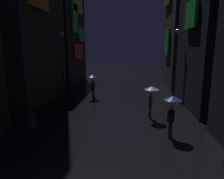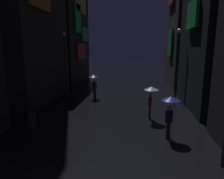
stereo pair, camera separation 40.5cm
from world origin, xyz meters
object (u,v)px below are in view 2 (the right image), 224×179
Objects in this scene: pedestrian_near_crossing_clear at (151,94)px; bicycle_parked_at_storefront at (2,135)px; pedestrian_foreground_right_blue at (94,80)px; trash_bin at (32,118)px; streetlamp_right_far at (178,57)px; streetlamp_left_far at (65,57)px; pedestrian_midstreet_centre_blue at (170,106)px.

pedestrian_near_crossing_clear reaches higher than bicycle_parked_at_storefront.
pedestrian_foreground_right_blue is (-4.74, 5.13, 0.00)m from pedestrian_near_crossing_clear.
trash_bin is at bearing -163.59° from pedestrian_near_crossing_clear.
trash_bin is (-6.86, -2.02, -1.20)m from pedestrian_near_crossing_clear.
bicycle_parked_at_storefront is at bearing -97.83° from trash_bin.
pedestrian_foreground_right_blue is 1.16× the size of bicycle_parked_at_storefront.
streetlamp_right_far is (2.44, 5.17, 2.05)m from pedestrian_near_crossing_clear.
pedestrian_foreground_right_blue is 9.73m from bicycle_parked_at_storefront.
streetlamp_left_far is at bearing 168.87° from pedestrian_foreground_right_blue.
pedestrian_near_crossing_clear is at bearing -47.29° from pedestrian_foreground_right_blue.
streetlamp_left_far is at bearing 135.18° from pedestrian_midstreet_centre_blue.
pedestrian_foreground_right_blue is at bearing 125.50° from pedestrian_midstreet_centre_blue.
pedestrian_near_crossing_clear is 6.99m from pedestrian_foreground_right_blue.
bicycle_parked_at_storefront is at bearing -104.55° from pedestrian_foreground_right_blue.
pedestrian_near_crossing_clear is at bearing 30.40° from bicycle_parked_at_storefront.
pedestrian_near_crossing_clear is 1.00× the size of pedestrian_foreground_right_blue.
streetlamp_right_far is (9.60, 9.37, 3.33)m from bicycle_parked_at_storefront.
pedestrian_midstreet_centre_blue is at bearing -54.50° from pedestrian_foreground_right_blue.
streetlamp_right_far is at bearing 0.28° from pedestrian_foreground_right_blue.
streetlamp_right_far is (7.18, 0.03, 2.05)m from pedestrian_foreground_right_blue.
streetlamp_left_far is (-7.56, 5.69, 1.99)m from pedestrian_near_crossing_clear.
pedestrian_midstreet_centre_blue is 1.00× the size of pedestrian_foreground_right_blue.
bicycle_parked_at_storefront is (-7.93, -1.61, -1.28)m from pedestrian_midstreet_centre_blue.
pedestrian_foreground_right_blue is 7.56m from trash_bin.
pedestrian_foreground_right_blue is at bearing 75.45° from bicycle_parked_at_storefront.
pedestrian_near_crossing_clear reaches higher than trash_bin.
bicycle_parked_at_storefront is 0.31× the size of streetlamp_left_far.
pedestrian_midstreet_centre_blue is (0.77, -2.59, 0.00)m from pedestrian_near_crossing_clear.
trash_bin is (-9.30, -7.19, -3.25)m from streetlamp_right_far.
streetlamp_right_far reaches higher than pedestrian_midstreet_centre_blue.
bicycle_parked_at_storefront is 1.96× the size of trash_bin.
bicycle_parked_at_storefront is 0.30× the size of streetlamp_right_far.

